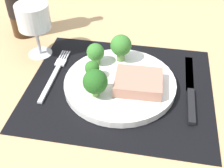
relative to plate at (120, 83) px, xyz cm
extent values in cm
cube|color=tan|center=(0.00, 0.00, -2.60)|extent=(140.00, 110.00, 3.00)
cube|color=black|center=(0.00, 0.00, -0.95)|extent=(40.63, 34.52, 0.30)
cylinder|color=white|center=(0.00, 0.00, 0.00)|extent=(24.65, 24.65, 1.60)
cube|color=tan|center=(4.14, -1.37, 2.08)|extent=(10.21, 8.66, 2.56)
cylinder|color=#6B994C|center=(-4.21, -5.49, 1.58)|extent=(1.51, 1.51, 1.55)
sphere|color=#235B1E|center=(-4.21, -5.49, 4.51)|extent=(5.09, 5.09, 5.09)
cylinder|color=#6B994C|center=(-1.05, 7.66, 1.83)|extent=(1.88, 1.88, 2.05)
sphere|color=#387A2D|center=(-1.05, 7.66, 4.95)|extent=(4.94, 4.94, 4.94)
cylinder|color=#5B8942|center=(-6.16, -0.06, 1.45)|extent=(1.30, 1.30, 1.29)
sphere|color=#2D6B23|center=(-6.16, -0.06, 3.46)|extent=(3.23, 3.23, 3.23)
cylinder|color=#5B8942|center=(-6.57, 5.24, 1.53)|extent=(1.98, 1.98, 1.46)
sphere|color=#387A2D|center=(-6.57, 5.24, 4.00)|extent=(4.11, 4.11, 4.11)
cube|color=silver|center=(-15.63, -2.00, -0.55)|extent=(1.00, 13.00, 0.50)
cube|color=silver|center=(-15.63, 5.80, -0.55)|extent=(2.40, 2.60, 0.40)
cube|color=silver|center=(-16.53, 8.90, -0.55)|extent=(0.30, 3.60, 0.35)
cube|color=silver|center=(-15.93, 8.90, -0.55)|extent=(0.30, 3.60, 0.35)
cube|color=silver|center=(-15.33, 8.90, -0.55)|extent=(0.30, 3.60, 0.35)
cube|color=silver|center=(-14.73, 8.90, -0.55)|extent=(0.30, 3.60, 0.35)
cube|color=black|center=(15.45, -3.90, -0.40)|extent=(1.40, 10.00, 0.80)
cube|color=silver|center=(15.45, 7.60, -0.65)|extent=(1.80, 13.00, 0.30)
cylinder|color=black|center=(-30.03, 18.08, 8.58)|extent=(6.60, 6.60, 7.53)
cylinder|color=silver|center=(-22.20, 9.23, -0.90)|extent=(6.08, 6.08, 0.40)
cylinder|color=silver|center=(-22.20, 9.23, 2.91)|extent=(0.80, 0.80, 7.22)
cylinder|color=silver|center=(-22.20, 9.23, 9.49)|extent=(7.89, 7.89, 5.93)
cylinder|color=#560C19|center=(-22.20, 9.23, 7.92)|extent=(6.95, 6.95, 2.80)
camera|label=1|loc=(6.74, -47.83, 41.85)|focal=46.27mm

